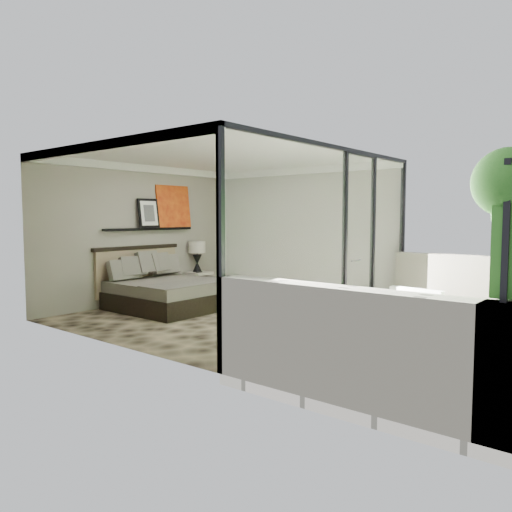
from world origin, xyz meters
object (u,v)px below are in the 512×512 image
Objects in this scene: table_lamp at (197,252)px; ottoman at (461,319)px; nightstand at (199,284)px; lounger at (390,325)px; bed at (167,291)px.

ottoman is at bearing -2.95° from table_lamp.
ottoman is (5.80, -0.30, 0.01)m from nightstand.
lounger is at bearing -12.17° from nightstand.
bed is 1.80m from table_lamp.
lounger is (4.39, 0.40, -0.12)m from bed.
table_lamp reaches higher than ottoman.
bed is at bearing -168.68° from lounger.
nightstand is at bearing -2.90° from table_lamp.
ottoman is at bearing 54.97° from lounger.
nightstand is (-0.69, 1.52, -0.09)m from bed.
ottoman is at bearing 13.45° from bed.
nightstand is 0.71× the size of table_lamp.
bed is at bearing -166.55° from ottoman.
lounger is (5.12, -1.13, -0.75)m from table_lamp.
bed is 1.67m from nightstand.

